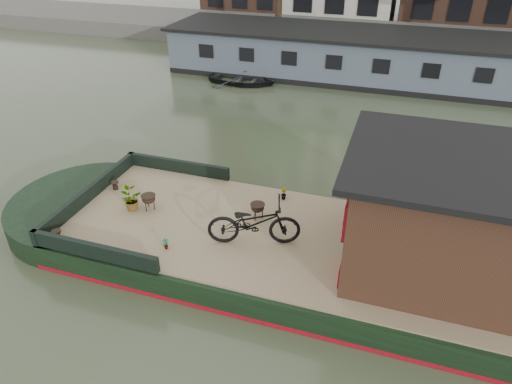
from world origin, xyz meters
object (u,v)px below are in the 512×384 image
(cabin, at_px, (449,215))
(bicycle, at_px, (254,222))
(brazier_rear, at_px, (258,211))
(brazier_front, at_px, (149,202))
(dinghy, at_px, (243,77))

(cabin, bearing_deg, bicycle, -173.75)
(brazier_rear, bearing_deg, brazier_front, -169.94)
(brazier_front, bearing_deg, brazier_rear, 10.06)
(cabin, relative_size, dinghy, 1.28)
(brazier_front, height_order, dinghy, brazier_front)
(bicycle, bearing_deg, dinghy, 2.89)
(brazier_rear, height_order, dinghy, brazier_rear)
(dinghy, bearing_deg, cabin, -144.52)
(bicycle, height_order, brazier_front, bicycle)
(cabin, height_order, dinghy, cabin)
(cabin, bearing_deg, dinghy, 125.52)
(brazier_front, xyz_separation_m, brazier_rear, (2.56, 0.45, -0.00))
(bicycle, bearing_deg, brazier_front, 63.41)
(cabin, bearing_deg, brazier_rear, 173.07)
(cabin, relative_size, brazier_rear, 10.32)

